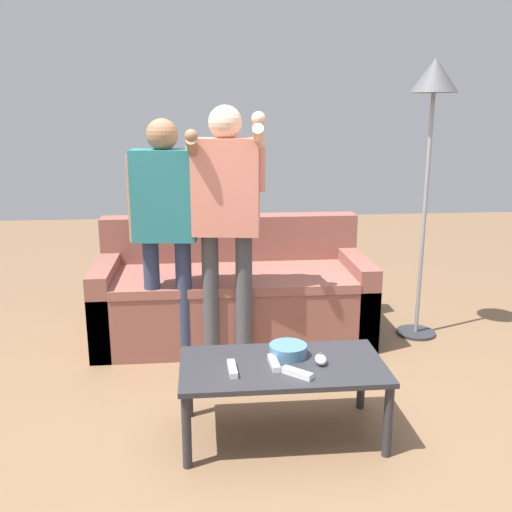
% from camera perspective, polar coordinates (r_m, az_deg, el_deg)
% --- Properties ---
extents(ground_plane, '(12.00, 12.00, 0.00)m').
position_cam_1_polar(ground_plane, '(3.05, 1.64, -17.13)').
color(ground_plane, brown).
extents(couch, '(1.89, 0.84, 0.82)m').
position_cam_1_polar(couch, '(4.14, -2.30, -3.90)').
color(couch, brown).
rests_on(couch, ground).
extents(coffee_table, '(1.00, 0.52, 0.39)m').
position_cam_1_polar(coffee_table, '(2.88, 2.64, -11.47)').
color(coffee_table, '#2D2D33').
rests_on(coffee_table, ground).
extents(snack_bowl, '(0.19, 0.19, 0.06)m').
position_cam_1_polar(snack_bowl, '(2.94, 3.20, -9.31)').
color(snack_bowl, teal).
rests_on(snack_bowl, coffee_table).
extents(game_remote_nunchuk, '(0.06, 0.09, 0.05)m').
position_cam_1_polar(game_remote_nunchuk, '(2.86, 6.43, -10.15)').
color(game_remote_nunchuk, white).
rests_on(game_remote_nunchuk, coffee_table).
extents(floor_lamp, '(0.31, 0.31, 1.92)m').
position_cam_1_polar(floor_lamp, '(4.09, 17.12, 14.45)').
color(floor_lamp, '#2D2D33').
rests_on(floor_lamp, ground).
extents(player_center, '(0.48, 0.37, 1.62)m').
position_cam_1_polar(player_center, '(3.52, -2.96, 4.94)').
color(player_center, '#47474C').
rests_on(player_center, ground).
extents(player_left, '(0.45, 0.34, 1.54)m').
position_cam_1_polar(player_left, '(3.58, -8.99, 4.15)').
color(player_left, '#2D3856').
rests_on(player_left, ground).
extents(game_remote_wand_near, '(0.04, 0.16, 0.03)m').
position_cam_1_polar(game_remote_wand_near, '(2.78, -2.37, -11.11)').
color(game_remote_wand_near, white).
rests_on(game_remote_wand_near, coffee_table).
extents(game_remote_wand_far, '(0.05, 0.16, 0.03)m').
position_cam_1_polar(game_remote_wand_far, '(2.83, 1.73, -10.56)').
color(game_remote_wand_far, white).
rests_on(game_remote_wand_far, coffee_table).
extents(game_remote_wand_spare, '(0.14, 0.13, 0.03)m').
position_cam_1_polar(game_remote_wand_spare, '(2.74, 4.11, -11.50)').
color(game_remote_wand_spare, white).
rests_on(game_remote_wand_spare, coffee_table).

